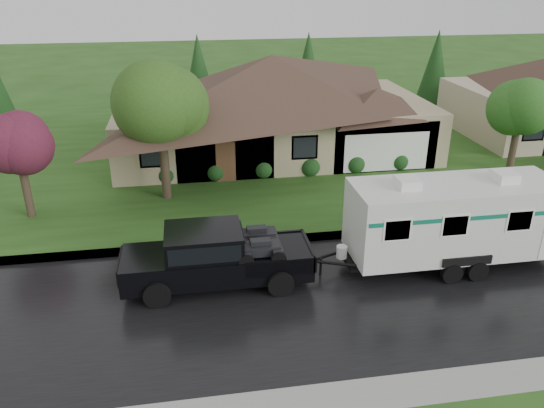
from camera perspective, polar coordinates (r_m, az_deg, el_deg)
The scene contains 11 objects.
ground at distance 19.89m, azimuth 0.90°, elevation -7.11°, with size 140.00×140.00×0.00m, color #264916.
road at distance 18.24m, azimuth 2.02°, elevation -10.30°, with size 140.00×8.00×0.01m, color black.
curb at distance 21.78m, azimuth -0.15°, elevation -3.92°, with size 140.00×0.50×0.15m, color gray.
lawn at distance 33.49m, azimuth -3.67°, elevation 6.23°, with size 140.00×26.00×0.15m, color #264916.
house_main at distance 31.77m, azimuth 0.59°, elevation 11.86°, with size 19.44×10.80×6.90m.
tree_left_green at distance 24.73m, azimuth -12.02°, elevation 10.39°, with size 3.94×3.94×6.51m.
tree_red at distance 24.97m, azimuth -25.68°, elevation 5.63°, with size 2.84×2.84×4.69m.
tree_right_green at distance 30.83m, azimuth 25.22°, elevation 9.39°, with size 3.07×3.07×5.08m.
shrub_row at distance 28.23m, azimuth 1.57°, elevation 4.06°, with size 13.60×1.00×1.00m.
pickup_truck at distance 18.61m, azimuth -6.32°, elevation -5.48°, with size 6.53×2.48×2.18m.
travel_trailer at distance 20.53m, azimuth 18.94°, elevation -1.42°, with size 8.05×2.83×3.61m.
Camera 1 is at (-3.07, -16.75, 10.28)m, focal length 35.00 mm.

